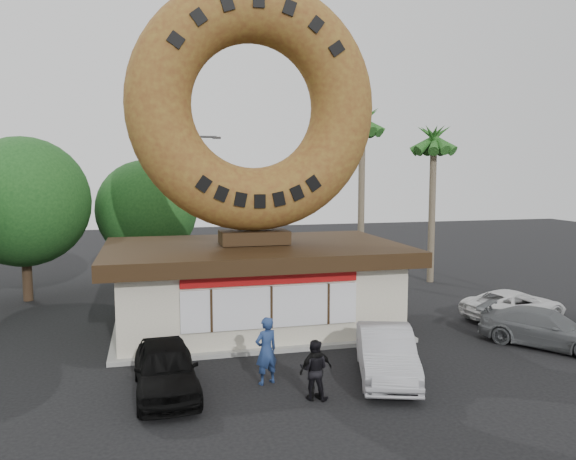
% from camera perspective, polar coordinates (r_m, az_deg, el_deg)
% --- Properties ---
extents(ground, '(90.00, 90.00, 0.00)m').
position_cam_1_polar(ground, '(16.69, 0.52, -15.39)').
color(ground, black).
rests_on(ground, ground).
extents(donut_shop, '(11.20, 7.20, 3.80)m').
position_cam_1_polar(donut_shop, '(21.81, -3.43, -5.39)').
color(donut_shop, beige).
rests_on(donut_shop, ground).
extents(giant_donut, '(9.37, 2.39, 9.37)m').
position_cam_1_polar(giant_donut, '(21.51, -3.55, 12.44)').
color(giant_donut, olive).
rests_on(giant_donut, donut_shop).
extents(tree_west, '(6.00, 6.00, 7.65)m').
position_cam_1_polar(tree_west, '(28.62, -25.28, 2.60)').
color(tree_west, '#473321').
rests_on(tree_west, ground).
extents(tree_mid, '(5.20, 5.20, 6.63)m').
position_cam_1_polar(tree_mid, '(30.10, -14.15, 1.96)').
color(tree_mid, '#473321').
rests_on(tree_mid, ground).
extents(palm_near, '(2.60, 2.60, 9.75)m').
position_cam_1_polar(palm_near, '(31.26, 7.56, 10.31)').
color(palm_near, '#726651').
rests_on(palm_near, ground).
extents(palm_far, '(2.60, 2.60, 8.75)m').
position_cam_1_polar(palm_far, '(31.32, 14.59, 8.45)').
color(palm_far, '#726651').
rests_on(palm_far, ground).
extents(street_lamp, '(2.11, 0.20, 8.00)m').
position_cam_1_polar(street_lamp, '(31.13, -10.22, 3.04)').
color(street_lamp, '#59595E').
rests_on(street_lamp, ground).
extents(person_left, '(0.83, 0.69, 1.96)m').
position_cam_1_polar(person_left, '(16.41, -2.23, -12.14)').
color(person_left, navy).
rests_on(person_left, ground).
extents(person_center, '(0.97, 0.88, 1.62)m').
position_cam_1_polar(person_center, '(15.46, 2.66, -13.98)').
color(person_center, black).
rests_on(person_center, ground).
extents(person_right, '(1.03, 0.62, 1.64)m').
position_cam_1_polar(person_right, '(15.42, 2.85, -13.99)').
color(person_right, black).
rests_on(person_right, ground).
extents(car_black, '(1.82, 4.21, 1.41)m').
position_cam_1_polar(car_black, '(16.19, -12.32, -13.56)').
color(car_black, black).
rests_on(car_black, ground).
extents(car_silver, '(2.80, 4.68, 1.46)m').
position_cam_1_polar(car_silver, '(17.23, 9.95, -12.21)').
color(car_silver, '#A5A5AA').
rests_on(car_silver, ground).
extents(car_grey, '(4.12, 4.56, 1.27)m').
position_cam_1_polar(car_grey, '(21.71, 24.68, -9.07)').
color(car_grey, slate).
rests_on(car_grey, ground).
extents(car_white, '(4.68, 2.74, 1.22)m').
position_cam_1_polar(car_white, '(24.89, 22.01, -7.10)').
color(car_white, silver).
rests_on(car_white, ground).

